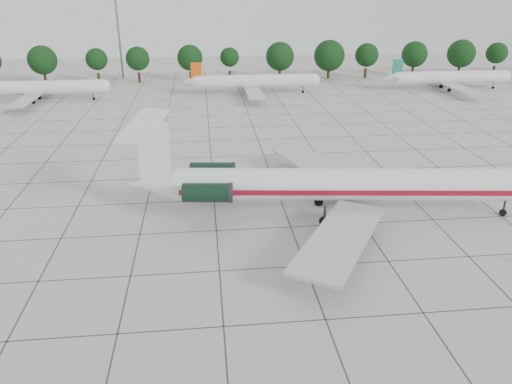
% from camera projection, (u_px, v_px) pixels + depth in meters
% --- Properties ---
extents(ground, '(260.00, 260.00, 0.00)m').
position_uv_depth(ground, '(291.00, 227.00, 53.73)').
color(ground, beige).
rests_on(ground, ground).
extents(apron_joints, '(170.00, 170.00, 0.02)m').
position_uv_depth(apron_joints, '(272.00, 176.00, 67.44)').
color(apron_joints, '#383838').
rests_on(apron_joints, ground).
extents(main_airliner, '(45.93, 35.95, 10.79)m').
position_uv_depth(main_airliner, '(329.00, 184.00, 54.93)').
color(main_airliner, silver).
rests_on(main_airliner, ground).
extents(bg_airliner_b, '(28.24, 27.20, 7.40)m').
position_uv_depth(bg_airliner_b, '(38.00, 88.00, 107.70)').
color(bg_airliner_b, silver).
rests_on(bg_airliner_b, ground).
extents(bg_airliner_c, '(28.24, 27.20, 7.40)m').
position_uv_depth(bg_airliner_c, '(255.00, 82.00, 114.58)').
color(bg_airliner_c, silver).
rests_on(bg_airliner_c, ground).
extents(bg_airliner_d, '(28.24, 27.20, 7.40)m').
position_uv_depth(bg_airliner_d, '(450.00, 78.00, 119.05)').
color(bg_airliner_d, silver).
rests_on(bg_airliner_d, ground).
extents(tree_line, '(249.86, 8.44, 10.22)m').
position_uv_depth(tree_line, '(190.00, 58.00, 127.92)').
color(tree_line, '#332114').
rests_on(tree_line, ground).
extents(floodlight_mast, '(1.60, 1.60, 25.45)m').
position_uv_depth(floodlight_mast, '(118.00, 22.00, 129.25)').
color(floodlight_mast, slate).
rests_on(floodlight_mast, ground).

